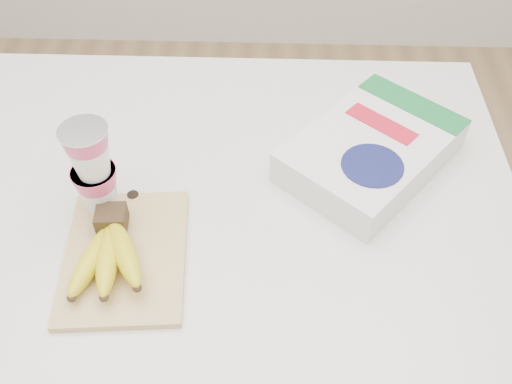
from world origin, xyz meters
TOP-DOWN VIEW (x-y plane):
  - table at (0.00, 0.00)m, footprint 1.29×0.86m
  - cutting_board at (-0.02, -0.13)m, footprint 0.21×0.27m
  - bananas at (-0.04, -0.15)m, footprint 0.13×0.18m
  - yogurt_stack at (-0.08, -0.04)m, footprint 0.08×0.08m
  - cereal_box at (0.38, 0.10)m, footprint 0.36×0.37m

SIDE VIEW (x-z plane):
  - table at x=0.00m, z-range 0.00..0.96m
  - cutting_board at x=-0.02m, z-range 0.96..0.98m
  - cereal_box at x=0.38m, z-range 0.96..1.03m
  - bananas at x=-0.04m, z-range 0.97..1.03m
  - yogurt_stack at x=-0.08m, z-range 0.98..1.16m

